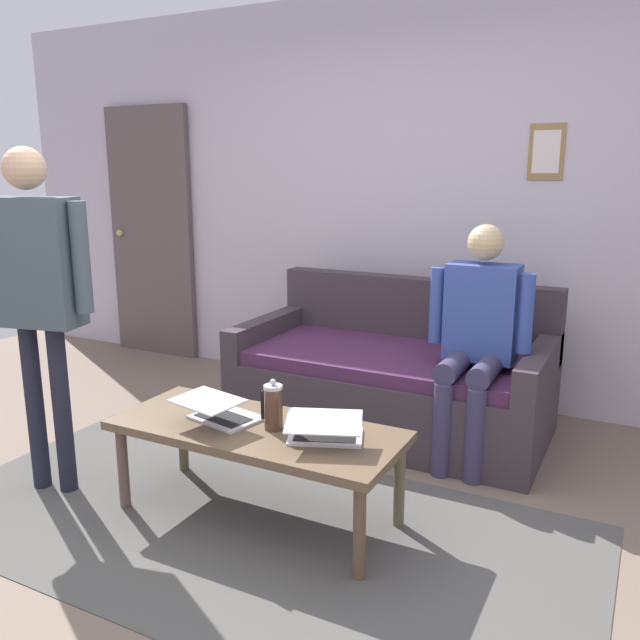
{
  "coord_description": "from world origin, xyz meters",
  "views": [
    {
      "loc": [
        -1.51,
        2.13,
        1.58
      ],
      "look_at": [
        -0.0,
        -0.8,
        0.8
      ],
      "focal_mm": 36.85,
      "sensor_mm": 36.0,
      "label": 1
    }
  ],
  "objects_px": {
    "interior_door": "(151,234)",
    "couch": "(394,380)",
    "french_press": "(273,407)",
    "person_standing": "(35,278)",
    "laptop_center": "(325,431)",
    "person_seated": "(477,330)",
    "laptop_left": "(220,412)",
    "coffee_table": "(257,436)"
  },
  "relations": [
    {
      "from": "interior_door",
      "to": "couch",
      "type": "relative_size",
      "value": 1.12
    },
    {
      "from": "interior_door",
      "to": "french_press",
      "type": "bearing_deg",
      "value": 140.71
    },
    {
      "from": "person_standing",
      "to": "laptop_center",
      "type": "bearing_deg",
      "value": -170.36
    },
    {
      "from": "person_seated",
      "to": "french_press",
      "type": "bearing_deg",
      "value": 59.38
    },
    {
      "from": "couch",
      "to": "person_seated",
      "type": "bearing_deg",
      "value": 157.46
    },
    {
      "from": "couch",
      "to": "person_standing",
      "type": "xyz_separation_m",
      "value": [
        1.21,
        1.53,
        0.76
      ]
    },
    {
      "from": "laptop_left",
      "to": "french_press",
      "type": "distance_m",
      "value": 0.27
    },
    {
      "from": "couch",
      "to": "laptop_left",
      "type": "height_order",
      "value": "couch"
    },
    {
      "from": "coffee_table",
      "to": "laptop_center",
      "type": "height_order",
      "value": "laptop_center"
    },
    {
      "from": "laptop_center",
      "to": "french_press",
      "type": "bearing_deg",
      "value": -2.15
    },
    {
      "from": "couch",
      "to": "person_seated",
      "type": "distance_m",
      "value": 0.73
    },
    {
      "from": "interior_door",
      "to": "french_press",
      "type": "distance_m",
      "value": 3.07
    },
    {
      "from": "couch",
      "to": "french_press",
      "type": "height_order",
      "value": "couch"
    },
    {
      "from": "laptop_center",
      "to": "laptop_left",
      "type": "bearing_deg",
      "value": 2.97
    },
    {
      "from": "french_press",
      "to": "person_standing",
      "type": "distance_m",
      "value": 1.27
    },
    {
      "from": "coffee_table",
      "to": "laptop_left",
      "type": "bearing_deg",
      "value": 8.21
    },
    {
      "from": "couch",
      "to": "laptop_center",
      "type": "relative_size",
      "value": 4.62
    },
    {
      "from": "couch",
      "to": "laptop_center",
      "type": "distance_m",
      "value": 1.32
    },
    {
      "from": "person_seated",
      "to": "couch",
      "type": "bearing_deg",
      "value": -22.54
    },
    {
      "from": "laptop_left",
      "to": "laptop_center",
      "type": "relative_size",
      "value": 0.98
    },
    {
      "from": "laptop_left",
      "to": "laptop_center",
      "type": "bearing_deg",
      "value": -177.03
    },
    {
      "from": "person_standing",
      "to": "person_seated",
      "type": "height_order",
      "value": "person_standing"
    },
    {
      "from": "laptop_left",
      "to": "person_seated",
      "type": "distance_m",
      "value": 1.43
    },
    {
      "from": "interior_door",
      "to": "couch",
      "type": "distance_m",
      "value": 2.61
    },
    {
      "from": "interior_door",
      "to": "coffee_table",
      "type": "xyz_separation_m",
      "value": [
        -2.26,
        1.93,
        -0.63
      ]
    },
    {
      "from": "person_standing",
      "to": "french_press",
      "type": "bearing_deg",
      "value": -167.75
    },
    {
      "from": "couch",
      "to": "coffee_table",
      "type": "xyz_separation_m",
      "value": [
        0.16,
        1.29,
        0.09
      ]
    },
    {
      "from": "coffee_table",
      "to": "person_standing",
      "type": "xyz_separation_m",
      "value": [
        1.05,
        0.24,
        0.67
      ]
    },
    {
      "from": "french_press",
      "to": "couch",
      "type": "bearing_deg",
      "value": -93.43
    },
    {
      "from": "laptop_left",
      "to": "person_standing",
      "type": "distance_m",
      "value": 1.07
    },
    {
      "from": "coffee_table",
      "to": "laptop_center",
      "type": "relative_size",
      "value": 3.35
    },
    {
      "from": "laptop_center",
      "to": "person_seated",
      "type": "xyz_separation_m",
      "value": [
        -0.37,
        -1.06,
        0.24
      ]
    },
    {
      "from": "interior_door",
      "to": "person_seated",
      "type": "xyz_separation_m",
      "value": [
        -2.97,
        0.86,
        -0.3
      ]
    },
    {
      "from": "french_press",
      "to": "interior_door",
      "type": "bearing_deg",
      "value": -39.29
    },
    {
      "from": "laptop_center",
      "to": "coffee_table",
      "type": "bearing_deg",
      "value": 0.21
    },
    {
      "from": "couch",
      "to": "person_seated",
      "type": "xyz_separation_m",
      "value": [
        -0.55,
        0.23,
        0.42
      ]
    },
    {
      "from": "interior_door",
      "to": "person_standing",
      "type": "bearing_deg",
      "value": 119.22
    },
    {
      "from": "interior_door",
      "to": "coffee_table",
      "type": "bearing_deg",
      "value": 139.52
    },
    {
      "from": "laptop_left",
      "to": "laptop_center",
      "type": "height_order",
      "value": "same"
    },
    {
      "from": "laptop_left",
      "to": "interior_door",
      "type": "bearing_deg",
      "value": -43.2
    },
    {
      "from": "couch",
      "to": "person_seated",
      "type": "relative_size",
      "value": 1.43
    },
    {
      "from": "couch",
      "to": "laptop_left",
      "type": "relative_size",
      "value": 4.7
    }
  ]
}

